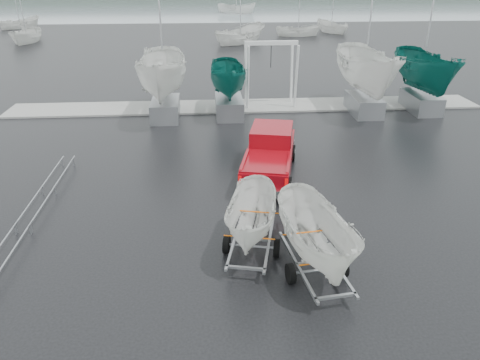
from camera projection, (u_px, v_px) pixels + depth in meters
ground_plane at (275, 198)px, 18.51m from camera, size 120.00×120.00×0.00m
lake at (213, 3)px, 108.93m from camera, size 300.00×300.00×0.00m
dock at (246, 106)px, 30.24m from camera, size 30.00×3.00×0.12m
pickup_truck at (270, 152)px, 20.38m from camera, size 3.12×5.96×1.89m
trailer_hitched at (253, 183)px, 14.09m from camera, size 1.95×3.77×4.46m
trailer_parked at (320, 193)px, 12.81m from camera, size 1.91×3.72×5.01m
boat_hoist at (271, 65)px, 29.24m from camera, size 3.30×2.18×4.12m
keelboat_0 at (161, 41)px, 26.23m from camera, size 2.80×3.20×10.98m
keelboat_1 at (229, 61)px, 27.16m from camera, size 2.11×3.20×6.72m
keelboat_2 at (371, 37)px, 27.01m from camera, size 2.89×3.20×11.07m
keelboat_3 at (431, 43)px, 27.72m from camera, size 2.61×3.20×10.78m
mast_rack_0 at (48, 187)px, 18.65m from camera, size 0.56×6.50×0.06m
moored_boat_0 at (28, 42)px, 54.89m from camera, size 2.61×2.68×11.38m
moored_boat_1 at (240, 43)px, 54.65m from camera, size 4.38×4.39×12.07m
moored_boat_2 at (298, 36)px, 59.64m from camera, size 2.23×2.17×10.88m
moored_boat_3 at (331, 32)px, 62.78m from camera, size 2.99×3.02×11.09m
moored_boat_4 at (21, 28)px, 66.63m from camera, size 3.32×3.32×11.09m
moored_boat_5 at (236, 13)px, 86.96m from camera, size 3.98×3.94×11.84m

